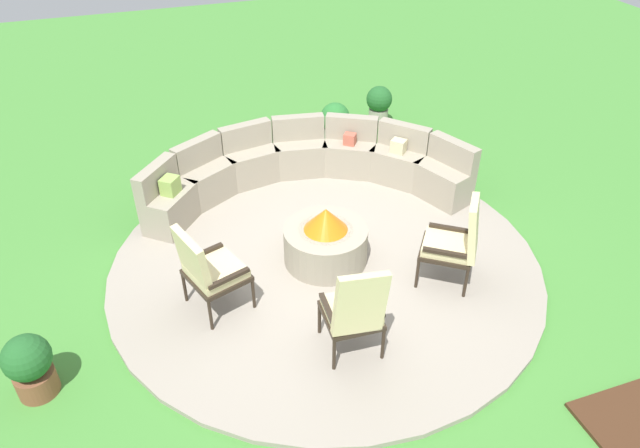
{
  "coord_description": "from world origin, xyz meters",
  "views": [
    {
      "loc": [
        -1.85,
        -5.13,
        4.45
      ],
      "look_at": [
        0.0,
        0.2,
        0.45
      ],
      "focal_mm": 32.73,
      "sensor_mm": 36.0,
      "label": 1
    }
  ],
  "objects_px": {
    "lounge_chair_back_left": "(457,241)",
    "potted_plant_1": "(335,122)",
    "curved_stone_bench": "(304,168)",
    "lounge_chair_front_right": "(355,310)",
    "potted_plant_0": "(30,364)",
    "potted_plant_2": "(379,104)",
    "lounge_chair_front_left": "(208,268)",
    "fire_pit": "(326,241)"
  },
  "relations": [
    {
      "from": "lounge_chair_back_left",
      "to": "potted_plant_1",
      "type": "distance_m",
      "value": 3.67
    },
    {
      "from": "curved_stone_bench",
      "to": "potted_plant_1",
      "type": "xyz_separation_m",
      "value": [
        0.91,
        1.22,
        0.01
      ]
    },
    {
      "from": "lounge_chair_front_right",
      "to": "potted_plant_0",
      "type": "relative_size",
      "value": 1.64
    },
    {
      "from": "lounge_chair_front_right",
      "to": "potted_plant_2",
      "type": "bearing_deg",
      "value": 66.53
    },
    {
      "from": "lounge_chair_front_left",
      "to": "lounge_chair_front_right",
      "type": "height_order",
      "value": "lounge_chair_front_right"
    },
    {
      "from": "potted_plant_2",
      "to": "potted_plant_0",
      "type": "bearing_deg",
      "value": -141.58
    },
    {
      "from": "lounge_chair_back_left",
      "to": "potted_plant_0",
      "type": "relative_size",
      "value": 1.62
    },
    {
      "from": "curved_stone_bench",
      "to": "potted_plant_2",
      "type": "height_order",
      "value": "curved_stone_bench"
    },
    {
      "from": "potted_plant_1",
      "to": "lounge_chair_back_left",
      "type": "bearing_deg",
      "value": -89.09
    },
    {
      "from": "potted_plant_0",
      "to": "lounge_chair_front_right",
      "type": "bearing_deg",
      "value": -10.64
    },
    {
      "from": "potted_plant_0",
      "to": "potted_plant_2",
      "type": "xyz_separation_m",
      "value": [
        5.31,
        4.21,
        0.02
      ]
    },
    {
      "from": "potted_plant_0",
      "to": "potted_plant_2",
      "type": "bearing_deg",
      "value": 38.42
    },
    {
      "from": "curved_stone_bench",
      "to": "potted_plant_2",
      "type": "xyz_separation_m",
      "value": [
        1.88,
        1.68,
        -0.01
      ]
    },
    {
      "from": "lounge_chair_front_left",
      "to": "lounge_chair_back_left",
      "type": "bearing_deg",
      "value": 61.21
    },
    {
      "from": "lounge_chair_front_left",
      "to": "fire_pit",
      "type": "bearing_deg",
      "value": 85.19
    },
    {
      "from": "potted_plant_1",
      "to": "potted_plant_2",
      "type": "xyz_separation_m",
      "value": [
        0.97,
        0.45,
        -0.02
      ]
    },
    {
      "from": "curved_stone_bench",
      "to": "lounge_chair_back_left",
      "type": "relative_size",
      "value": 3.98
    },
    {
      "from": "potted_plant_1",
      "to": "potted_plant_0",
      "type": "bearing_deg",
      "value": -139.13
    },
    {
      "from": "fire_pit",
      "to": "potted_plant_1",
      "type": "height_order",
      "value": "fire_pit"
    },
    {
      "from": "curved_stone_bench",
      "to": "potted_plant_0",
      "type": "distance_m",
      "value": 4.27
    },
    {
      "from": "lounge_chair_front_right",
      "to": "lounge_chair_back_left",
      "type": "xyz_separation_m",
      "value": [
        1.46,
        0.65,
        -0.01
      ]
    },
    {
      "from": "potted_plant_2",
      "to": "lounge_chair_back_left",
      "type": "bearing_deg",
      "value": -102.47
    },
    {
      "from": "lounge_chair_front_left",
      "to": "lounge_chair_back_left",
      "type": "xyz_separation_m",
      "value": [
        2.66,
        -0.43,
        0.01
      ]
    },
    {
      "from": "curved_stone_bench",
      "to": "potted_plant_0",
      "type": "relative_size",
      "value": 6.46
    },
    {
      "from": "fire_pit",
      "to": "potted_plant_2",
      "type": "distance_m",
      "value": 3.94
    },
    {
      "from": "lounge_chair_front_left",
      "to": "potted_plant_0",
      "type": "distance_m",
      "value": 1.84
    },
    {
      "from": "curved_stone_bench",
      "to": "lounge_chair_back_left",
      "type": "height_order",
      "value": "lounge_chair_back_left"
    },
    {
      "from": "fire_pit",
      "to": "lounge_chair_front_left",
      "type": "relative_size",
      "value": 0.95
    },
    {
      "from": "lounge_chair_back_left",
      "to": "potted_plant_0",
      "type": "xyz_separation_m",
      "value": [
        -4.4,
        -0.1,
        -0.25
      ]
    },
    {
      "from": "fire_pit",
      "to": "curved_stone_bench",
      "type": "xyz_separation_m",
      "value": [
        0.26,
        1.63,
        0.05
      ]
    },
    {
      "from": "potted_plant_2",
      "to": "curved_stone_bench",
      "type": "bearing_deg",
      "value": -138.29
    },
    {
      "from": "lounge_chair_front_left",
      "to": "potted_plant_2",
      "type": "distance_m",
      "value": 5.13
    },
    {
      "from": "potted_plant_0",
      "to": "potted_plant_1",
      "type": "distance_m",
      "value": 5.74
    },
    {
      "from": "curved_stone_bench",
      "to": "lounge_chair_back_left",
      "type": "distance_m",
      "value": 2.64
    },
    {
      "from": "potted_plant_0",
      "to": "lounge_chair_back_left",
      "type": "bearing_deg",
      "value": 1.25
    },
    {
      "from": "fire_pit",
      "to": "potted_plant_2",
      "type": "height_order",
      "value": "fire_pit"
    },
    {
      "from": "lounge_chair_front_right",
      "to": "curved_stone_bench",
      "type": "bearing_deg",
      "value": 83.95
    },
    {
      "from": "fire_pit",
      "to": "potted_plant_0",
      "type": "height_order",
      "value": "fire_pit"
    },
    {
      "from": "curved_stone_bench",
      "to": "potted_plant_0",
      "type": "height_order",
      "value": "curved_stone_bench"
    },
    {
      "from": "lounge_chair_front_left",
      "to": "lounge_chair_front_right",
      "type": "bearing_deg",
      "value": 28.3
    },
    {
      "from": "curved_stone_bench",
      "to": "potted_plant_2",
      "type": "relative_size",
      "value": 6.31
    },
    {
      "from": "curved_stone_bench",
      "to": "potted_plant_1",
      "type": "relative_size",
      "value": 6.08
    }
  ]
}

